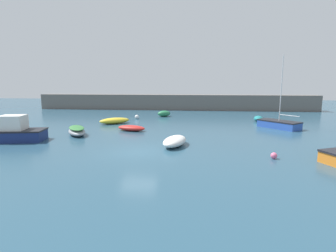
# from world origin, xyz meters

# --- Properties ---
(ground_plane) EXTENTS (120.00, 120.00, 0.20)m
(ground_plane) POSITION_xyz_m (0.00, 0.00, -0.10)
(ground_plane) COLOR #284C60
(harbor_breakwater) EXTENTS (49.28, 2.96, 2.69)m
(harbor_breakwater) POSITION_xyz_m (0.00, 29.82, 1.35)
(harbor_breakwater) COLOR #66605B
(harbor_breakwater) RESTS_ON ground_plane
(rowboat_white_midwater) EXTENTS (2.21, 3.46, 0.75)m
(rowboat_white_midwater) POSITION_xyz_m (2.39, 1.95, 0.38)
(rowboat_white_midwater) COLOR white
(rowboat_white_midwater) RESTS_ON ground_plane
(sailboat_tall_mast) EXTENTS (4.17, 4.44, 7.60)m
(sailboat_tall_mast) POSITION_xyz_m (12.71, 11.15, 0.44)
(sailboat_tall_mast) COLOR #2D56B7
(sailboat_tall_mast) RESTS_ON ground_plane
(rowboat_blue_near) EXTENTS (3.13, 1.92, 0.56)m
(rowboat_blue_near) POSITION_xyz_m (-2.47, 7.91, 0.28)
(rowboat_blue_near) COLOR red
(rowboat_blue_near) RESTS_ON ground_plane
(dinghy_near_pier) EXTENTS (2.20, 1.95, 0.86)m
(dinghy_near_pier) POSITION_xyz_m (-0.60, 19.49, 0.43)
(dinghy_near_pier) COLOR #287A4C
(dinghy_near_pier) RESTS_ON ground_plane
(fishing_dinghy_green) EXTENTS (1.53, 2.22, 0.65)m
(fishing_dinghy_green) POSITION_xyz_m (11.78, 16.38, 0.32)
(fishing_dinghy_green) COLOR teal
(fishing_dinghy_green) RESTS_ON ground_plane
(open_tender_yellow) EXTENTS (3.71, 3.20, 0.71)m
(open_tender_yellow) POSITION_xyz_m (-5.57, 12.25, 0.36)
(open_tender_yellow) COLOR yellow
(open_tender_yellow) RESTS_ON ground_plane
(cabin_cruiser_white) EXTENTS (5.96, 3.20, 2.13)m
(cabin_cruiser_white) POSITION_xyz_m (-11.23, 2.19, 0.74)
(cabin_cruiser_white) COLOR navy
(cabin_cruiser_white) RESTS_ON ground_plane
(rowboat_with_red_cover) EXTENTS (3.05, 3.71, 0.78)m
(rowboat_with_red_cover) POSITION_xyz_m (-6.95, 5.27, 0.39)
(rowboat_with_red_cover) COLOR gray
(rowboat_with_red_cover) RESTS_ON ground_plane
(mooring_buoy_pink) EXTENTS (0.40, 0.40, 0.40)m
(mooring_buoy_pink) POSITION_xyz_m (8.89, -0.78, 0.20)
(mooring_buoy_pink) COLOR #EA668C
(mooring_buoy_pink) RESTS_ON ground_plane
(mooring_buoy_white) EXTENTS (0.54, 0.54, 0.54)m
(mooring_buoy_white) POSITION_xyz_m (-3.91, 16.64, 0.27)
(mooring_buoy_white) COLOR white
(mooring_buoy_white) RESTS_ON ground_plane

